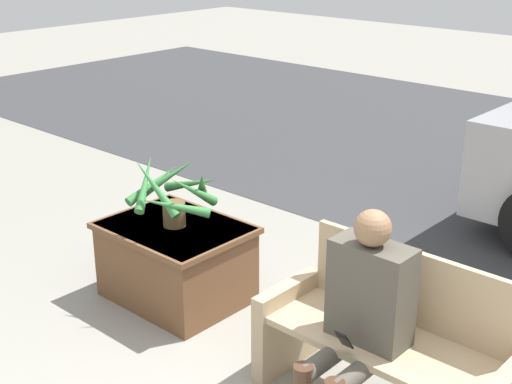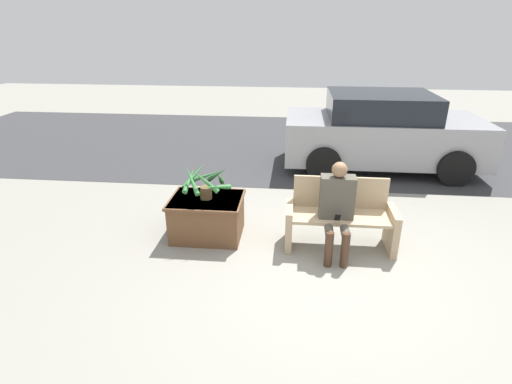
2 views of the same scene
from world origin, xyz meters
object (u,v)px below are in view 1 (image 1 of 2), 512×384
Objects in this scene: person_seated at (361,311)px; planter_box at (176,260)px; potted_plant at (173,192)px; bench at (388,345)px.

person_seated is 1.81m from planter_box.
person_seated is at bearing -8.75° from potted_plant.
bench is 1.44× the size of planter_box.
planter_box is at bearing 177.41° from bench.
bench is 1.17× the size of person_seated.
planter_box is at bearing -47.95° from potted_plant.
bench is 2.10× the size of potted_plant.
potted_plant reaches higher than planter_box.
bench is at bearing -2.81° from potted_plant.
planter_box is 1.46× the size of potted_plant.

